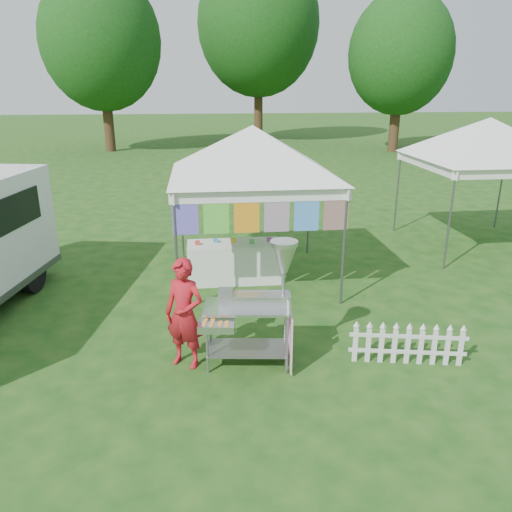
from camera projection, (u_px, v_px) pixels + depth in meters
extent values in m
plane|color=#164413|center=(280.00, 372.00, 6.79)|extent=(120.00, 120.00, 0.00)
cylinder|color=#59595E|center=(177.00, 254.00, 8.25)|extent=(0.04, 0.04, 2.10)
cylinder|color=#59595E|center=(344.00, 248.00, 8.55)|extent=(0.04, 0.04, 2.10)
cylinder|color=#59595E|center=(181.00, 212.00, 10.91)|extent=(0.04, 0.04, 2.10)
cylinder|color=#59595E|center=(309.00, 209.00, 11.21)|extent=(0.04, 0.04, 2.10)
cube|color=white|center=(262.00, 195.00, 8.09)|extent=(3.00, 0.03, 0.22)
cube|color=white|center=(246.00, 167.00, 10.75)|extent=(3.00, 0.03, 0.22)
pyramid|color=white|center=(252.00, 125.00, 9.09)|extent=(4.24, 4.24, 0.90)
cylinder|color=#59595E|center=(262.00, 191.00, 8.06)|extent=(3.00, 0.03, 0.03)
cube|color=purple|center=(185.00, 214.00, 8.04)|extent=(0.42, 0.01, 0.70)
cube|color=green|center=(216.00, 213.00, 8.09)|extent=(0.42, 0.01, 0.70)
cube|color=red|center=(247.00, 212.00, 8.15)|extent=(0.42, 0.01, 0.70)
cube|color=teal|center=(277.00, 211.00, 8.20)|extent=(0.42, 0.01, 0.70)
cube|color=blue|center=(307.00, 210.00, 8.25)|extent=(0.42, 0.01, 0.70)
cube|color=#FA590D|center=(336.00, 210.00, 8.31)|extent=(0.42, 0.01, 0.70)
cylinder|color=#59595E|center=(450.00, 221.00, 10.24)|extent=(0.04, 0.04, 2.10)
cylinder|color=#59595E|center=(397.00, 192.00, 12.90)|extent=(0.04, 0.04, 2.10)
cylinder|color=#59595E|center=(500.00, 190.00, 13.21)|extent=(0.04, 0.04, 2.10)
cube|color=white|center=(454.00, 154.00, 12.74)|extent=(3.00, 0.03, 0.22)
pyramid|color=white|center=(491.00, 117.00, 11.08)|extent=(4.24, 4.24, 0.90)
cylinder|color=#3B2415|center=(108.00, 115.00, 28.02)|extent=(0.56, 0.56, 3.96)
ellipsoid|color=#1C5818|center=(101.00, 41.00, 26.74)|extent=(6.40, 6.40, 7.36)
cylinder|color=#3B2415|center=(258.00, 104.00, 32.58)|extent=(0.56, 0.56, 4.84)
ellipsoid|color=#1C5818|center=(259.00, 24.00, 31.03)|extent=(7.60, 7.60, 8.74)
cylinder|color=#3B2415|center=(395.00, 120.00, 27.92)|extent=(0.56, 0.56, 3.52)
ellipsoid|color=#1C5818|center=(401.00, 54.00, 26.78)|extent=(5.60, 5.60, 6.44)
cylinder|color=gray|center=(207.00, 344.00, 6.64)|extent=(0.04, 0.04, 0.87)
cylinder|color=gray|center=(287.00, 345.00, 6.63)|extent=(0.04, 0.04, 0.87)
cylinder|color=gray|center=(211.00, 327.00, 7.10)|extent=(0.04, 0.04, 0.87)
cylinder|color=gray|center=(285.00, 328.00, 7.09)|extent=(0.04, 0.04, 0.87)
cube|color=gray|center=(247.00, 348.00, 6.93)|extent=(1.16, 0.68, 0.01)
cube|color=#B7B7BC|center=(247.00, 307.00, 6.72)|extent=(1.22, 0.72, 0.04)
cube|color=#B7B7BC|center=(260.00, 299.00, 6.73)|extent=(0.85, 0.34, 0.15)
cube|color=gray|center=(226.00, 297.00, 6.73)|extent=(0.22, 0.23, 0.21)
cylinder|color=gray|center=(283.00, 276.00, 6.62)|extent=(0.05, 0.05, 0.87)
cone|color=#B7B7BC|center=(284.00, 259.00, 6.54)|extent=(0.39, 0.39, 0.39)
cylinder|color=#B7B7BC|center=(284.00, 243.00, 6.47)|extent=(0.41, 0.41, 0.06)
cube|color=#B7B7BC|center=(216.00, 326.00, 6.41)|extent=(0.50, 0.34, 0.10)
cube|color=#EEA0C8|center=(290.00, 336.00, 6.86)|extent=(0.11, 0.72, 0.78)
cube|color=white|center=(288.00, 308.00, 6.42)|extent=(0.03, 0.14, 0.17)
imported|color=#B11520|center=(184.00, 314.00, 6.74)|extent=(0.68, 0.60, 1.55)
cube|color=black|center=(0.00, 193.00, 9.87)|extent=(1.79, 0.37, 0.59)
cylinder|color=black|center=(31.00, 273.00, 9.31)|extent=(0.37, 0.76, 0.73)
cube|color=silver|center=(355.00, 344.00, 6.97)|extent=(0.07, 0.03, 0.56)
cube|color=silver|center=(368.00, 344.00, 6.96)|extent=(0.07, 0.03, 0.56)
cube|color=silver|center=(381.00, 345.00, 6.95)|extent=(0.07, 0.03, 0.56)
cube|color=silver|center=(394.00, 345.00, 6.93)|extent=(0.07, 0.03, 0.56)
cube|color=silver|center=(408.00, 346.00, 6.92)|extent=(0.07, 0.03, 0.56)
cube|color=silver|center=(421.00, 346.00, 6.91)|extent=(0.07, 0.03, 0.56)
cube|color=silver|center=(434.00, 347.00, 6.89)|extent=(0.07, 0.03, 0.56)
cube|color=silver|center=(447.00, 347.00, 6.88)|extent=(0.07, 0.03, 0.56)
cube|color=silver|center=(461.00, 348.00, 6.87)|extent=(0.07, 0.03, 0.56)
cube|color=silver|center=(407.00, 352.00, 6.95)|extent=(1.60, 0.33, 0.05)
cube|color=silver|center=(409.00, 337.00, 6.87)|extent=(1.60, 0.33, 0.05)
cube|color=white|center=(234.00, 262.00, 9.83)|extent=(1.80, 0.70, 0.78)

